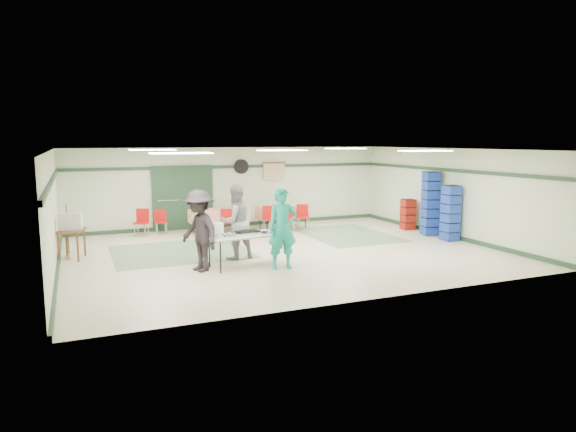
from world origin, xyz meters
name	(u,v)px	position (x,y,z in m)	size (l,w,h in m)	color
floor	(282,252)	(0.00, 0.00, 0.00)	(11.00, 11.00, 0.00)	#BEB699
ceiling	(282,150)	(0.00, 0.00, 2.70)	(11.00, 11.00, 0.00)	silver
wall_back	(233,187)	(0.00, 4.50, 1.35)	(11.00, 11.00, 0.00)	beige
wall_front	(374,228)	(0.00, -4.50, 1.35)	(11.00, 11.00, 0.00)	beige
wall_left	(52,213)	(-5.50, 0.00, 1.35)	(9.00, 9.00, 0.00)	beige
wall_right	(450,193)	(5.50, 0.00, 1.35)	(9.00, 9.00, 0.00)	beige
trim_back	(233,167)	(0.00, 4.47, 2.05)	(11.00, 0.06, 0.10)	#213C27
baseboard_back	(234,224)	(0.00, 4.47, 0.06)	(11.00, 0.06, 0.12)	#213C27
trim_left	(52,181)	(-5.47, 0.00, 2.05)	(9.00, 0.06, 0.10)	#213C27
baseboard_left	(58,269)	(-5.47, 0.00, 0.06)	(9.00, 0.06, 0.12)	#213C27
trim_right	(450,170)	(5.47, 0.00, 2.05)	(9.00, 0.06, 0.10)	#213C27
baseboard_right	(447,235)	(5.47, 0.00, 0.06)	(9.00, 0.06, 0.12)	#213C27
green_patch_a	(181,252)	(-2.50, 1.00, 0.00)	(3.50, 3.00, 0.01)	slate
green_patch_b	(347,235)	(2.80, 1.50, 0.00)	(2.50, 3.50, 0.01)	slate
double_door_left	(168,199)	(-2.20, 4.44, 1.05)	(0.90, 0.06, 2.10)	gray
double_door_right	(197,197)	(-1.25, 4.44, 1.05)	(0.90, 0.06, 2.10)	gray
door_frame	(183,198)	(-1.73, 4.42, 1.05)	(2.00, 0.03, 2.15)	#213C27
wall_fan	(241,167)	(0.30, 4.44, 2.05)	(0.50, 0.50, 0.10)	black
scroll_banner	(274,172)	(1.50, 4.44, 1.85)	(0.80, 0.02, 0.60)	#DDBC8A
serving_table	(249,236)	(-1.30, -1.15, 0.72)	(2.09, 1.08, 0.76)	beige
sheet_tray_right	(269,232)	(-0.80, -1.15, 0.77)	(0.57, 0.44, 0.02)	silver
sheet_tray_mid	(247,233)	(-1.33, -1.08, 0.77)	(0.54, 0.41, 0.02)	silver
sheet_tray_left	(224,236)	(-1.92, -1.24, 0.77)	(0.59, 0.44, 0.02)	silver
baking_pan	(248,232)	(-1.32, -1.12, 0.80)	(0.51, 0.32, 0.08)	black
foam_box_stack	(217,229)	(-2.05, -1.12, 0.92)	(0.23, 0.21, 0.32)	white
volunteer_teal	(283,229)	(-0.67, -1.69, 0.94)	(0.68, 0.45, 1.87)	#159786
volunteer_grey	(235,222)	(-1.38, -0.32, 0.93)	(0.91, 0.71, 1.87)	gray
volunteer_dark	(199,231)	(-2.48, -1.18, 0.92)	(1.19, 0.69, 1.85)	black
dining_table_a	(283,212)	(1.41, 3.39, 0.57)	(1.76, 0.89, 0.77)	red
dining_table_b	(219,215)	(-0.79, 3.39, 0.57)	(1.87, 0.94, 0.77)	red
chair_a	(289,216)	(1.38, 2.81, 0.48)	(0.44, 0.44, 0.79)	#AD100D
chair_b	(269,216)	(0.71, 2.82, 0.52)	(0.48, 0.48, 0.85)	#AD100D
chair_c	(303,215)	(1.88, 2.82, 0.52)	(0.48, 0.48, 0.85)	#AD100D
chair_d	(227,219)	(-0.69, 2.82, 0.51)	(0.47, 0.47, 0.83)	#AD100D
chair_loose_a	(161,219)	(-2.56, 3.87, 0.47)	(0.37, 0.37, 0.78)	#AD100D
chair_loose_b	(142,220)	(-3.16, 3.67, 0.53)	(0.53, 0.53, 0.86)	#AD100D
crate_stack_blue_a	(451,213)	(5.15, -0.50, 0.82)	(0.42, 0.42, 1.64)	#1A38A0
crate_stack_red	(408,214)	(5.15, 1.58, 0.51)	(0.39, 0.39, 1.01)	#9B1F0F
crate_stack_blue_b	(430,204)	(5.15, 0.44, 0.99)	(0.44, 0.44, 1.99)	#1A38A0
printer_table	(71,234)	(-5.15, 1.22, 0.63)	(0.74, 0.96, 0.74)	brown
office_printer	(71,221)	(-5.15, 1.31, 0.95)	(0.53, 0.46, 0.42)	beige
broom	(68,231)	(-5.23, 1.38, 0.70)	(0.03, 0.03, 1.35)	brown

